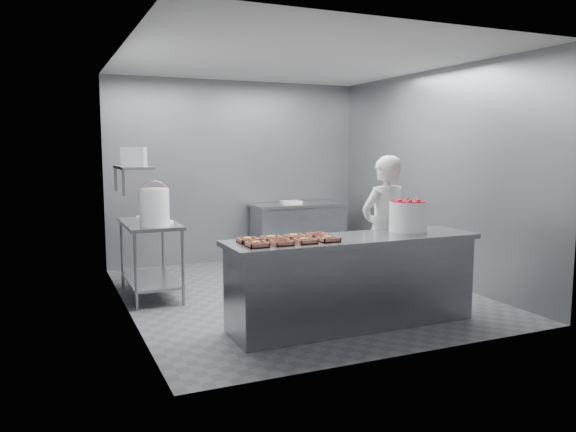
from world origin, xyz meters
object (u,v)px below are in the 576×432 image
object	(u,v)px
tray_3	(328,239)
worker	(384,230)
tray_4	(248,240)
glaze_bucket	(154,206)
tray_7	(317,235)
tray_5	(272,238)
tray_1	(282,243)
tray_6	(295,237)
tray_0	(257,244)
back_counter	(298,231)
appliance	(134,157)
strawberry_tub	(408,215)
tray_2	(305,240)
prep_table	(150,247)
service_counter	(353,281)

from	to	relation	value
tray_3	worker	size ratio (longest dim) A/B	0.11
tray_4	glaze_bucket	size ratio (longest dim) A/B	0.37
tray_4	tray_7	bearing A→B (deg)	0.00
tray_5	tray_1	bearing A→B (deg)	-89.28
tray_3	tray_6	size ratio (longest dim) A/B	1.00
tray_0	glaze_bucket	xyz separation A→B (m)	(-0.59, 1.71, 0.20)
back_counter	appliance	distance (m)	3.30
tray_0	appliance	distance (m)	2.24
worker	strawberry_tub	world-z (taller)	worker
back_counter	tray_7	bearing A→B (deg)	-111.64
tray_2	appliance	size ratio (longest dim) A/B	0.64
back_counter	glaze_bucket	xyz separation A→B (m)	(-2.55, -1.66, 0.67)
tray_7	strawberry_tub	xyz separation A→B (m)	(1.06, -0.03, 0.15)
back_counter	tray_7	xyz separation A→B (m)	(-1.24, -3.13, 0.47)
tray_0	tray_6	bearing A→B (deg)	26.62
back_counter	tray_5	bearing A→B (deg)	-118.86
prep_table	tray_3	bearing A→B (deg)	-57.77
prep_table	tray_0	xyz separation A→B (m)	(0.59, -2.07, 0.33)
strawberry_tub	service_counter	bearing A→B (deg)	-172.69
tray_5	service_counter	bearing A→B (deg)	-8.30
tray_2	tray_4	xyz separation A→B (m)	(-0.48, 0.24, 0.00)
tray_1	tray_0	bearing A→B (deg)	-180.00
tray_1	strawberry_tub	distance (m)	1.56
tray_1	appliance	bearing A→B (deg)	116.91
service_counter	strawberry_tub	size ratio (longest dim) A/B	6.60
tray_2	tray_6	distance (m)	0.24
tray_2	strawberry_tub	bearing A→B (deg)	9.26
tray_3	tray_5	bearing A→B (deg)	153.38
tray_0	worker	world-z (taller)	worker
tray_7	tray_2	bearing A→B (deg)	-135.28
service_counter	worker	distance (m)	1.04
tray_5	tray_7	xyz separation A→B (m)	(0.48, 0.00, -0.00)
prep_table	worker	world-z (taller)	worker
back_counter	tray_4	size ratio (longest dim) A/B	8.01
worker	strawberry_tub	bearing A→B (deg)	76.64
prep_table	glaze_bucket	distance (m)	0.64
tray_5	worker	bearing A→B (deg)	16.92
tray_1	tray_4	size ratio (longest dim) A/B	1.00
tray_2	tray_5	size ratio (longest dim) A/B	1.00
service_counter	tray_6	size ratio (longest dim) A/B	13.88
tray_6	strawberry_tub	xyz separation A→B (m)	(1.30, -0.03, 0.15)
tray_6	glaze_bucket	distance (m)	1.83
service_counter	tray_7	bearing A→B (deg)	160.60
tray_6	service_counter	bearing A→B (deg)	-11.63
tray_7	strawberry_tub	distance (m)	1.07
tray_4	tray_5	size ratio (longest dim) A/B	1.00
service_counter	tray_6	bearing A→B (deg)	168.37
back_counter	service_counter	bearing A→B (deg)	-105.48
glaze_bucket	prep_table	bearing A→B (deg)	89.26
tray_3	glaze_bucket	xyz separation A→B (m)	(-1.31, 1.71, 0.20)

